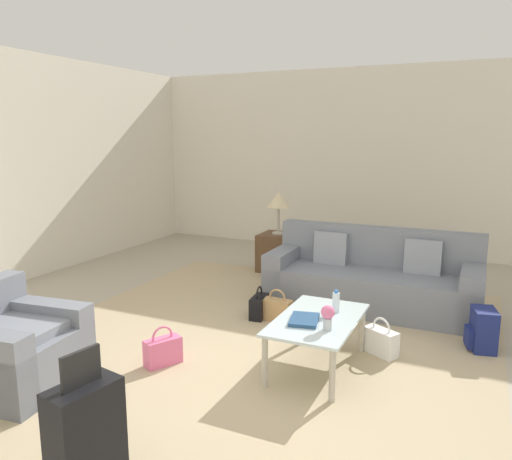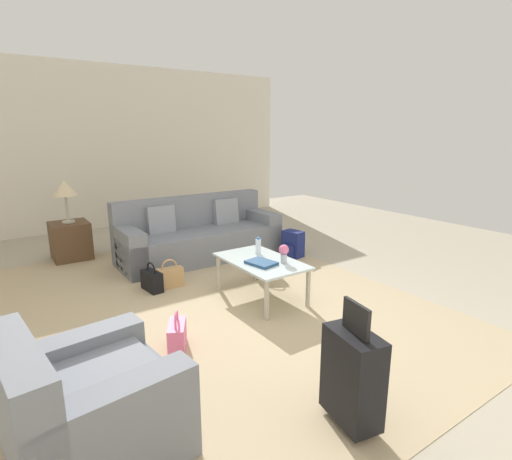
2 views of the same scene
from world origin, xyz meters
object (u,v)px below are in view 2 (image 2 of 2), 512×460
handbag_white (267,268)px  armchair (83,412)px  water_bottle (258,246)px  suitcase_black (353,375)px  handbag_black (152,280)px  couch (198,237)px  coffee_table (261,265)px  coffee_table_book (261,263)px  flower_vase (284,252)px  handbag_tan (170,277)px  handbag_pink (177,335)px  backpack_navy (293,244)px  side_table (71,241)px  table_lamp (65,189)px

handbag_white → armchair: bearing=124.7°
armchair → water_bottle: size_ratio=4.82×
suitcase_black → handbag_black: suitcase_black is taller
couch → coffee_table: bearing=176.8°
coffee_table_book → suitcase_black: size_ratio=0.37×
flower_vase → suitcase_black: 1.98m
handbag_tan → handbag_white: 1.25m
couch → handbag_pink: couch is taller
suitcase_black → backpack_navy: bearing=-33.6°
handbag_tan → handbag_white: size_ratio=1.00×
water_bottle → flower_vase: (-0.42, -0.05, 0.03)m
handbag_black → flower_vase: bearing=-135.5°
water_bottle → backpack_navy: size_ratio=0.51×
coffee_table → flower_vase: (-0.22, -0.15, 0.18)m
armchair → side_table: bearing=-9.2°
armchair → suitcase_black: 1.62m
table_lamp → handbag_tan: bearing=-158.2°
table_lamp → coffee_table: bearing=-151.8°
water_bottle → table_lamp: size_ratio=0.33×
coffee_table_book → handbag_pink: (-0.38, 1.16, -0.34)m
couch → backpack_navy: (-0.80, -1.19, -0.12)m
handbag_tan → table_lamp: bearing=21.8°
handbag_black → backpack_navy: bearing=-87.6°
handbag_black → backpack_navy: backpack_navy is taller
table_lamp → suitcase_black: bearing=-170.5°
coffee_table_book → handbag_pink: bearing=96.5°
armchair → handbag_pink: 1.23m
coffee_table → handbag_tan: coffee_table is taller
couch → handbag_pink: bearing=149.7°
handbag_black → handbag_pink: bearing=168.4°
flower_vase → backpack_navy: bearing=-43.1°
table_lamp → backpack_navy: bearing=-122.9°
water_bottle → coffee_table_book: bearing=150.6°
couch → suitcase_black: (-3.80, 0.80, 0.05)m
armchair → backpack_navy: bearing=-56.3°
side_table → handbag_tan: size_ratio=1.55×
handbag_white → handbag_black: bearing=73.9°
water_bottle → table_lamp: (2.60, 1.60, 0.50)m
couch → water_bottle: 1.61m
water_bottle → handbag_black: 1.34m
coffee_table_book → backpack_navy: 1.79m
armchair → water_bottle: armchair is taller
suitcase_black → armchair: bearing=64.7°
flower_vase → handbag_black: (1.12, 1.11, -0.45)m
handbag_white → backpack_navy: size_ratio=0.89×
flower_vase → handbag_pink: 1.49m
coffee_table_book → backpack_navy: size_ratio=0.79×
handbag_pink → backpack_navy: (1.50, -2.53, 0.06)m
coffee_table_book → handbag_pink: size_ratio=0.88×
couch → handbag_white: couch is taller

